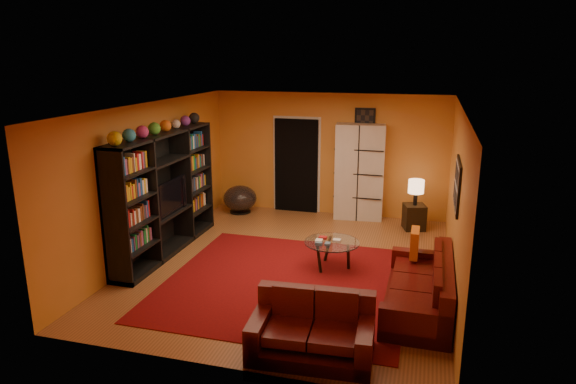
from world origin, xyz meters
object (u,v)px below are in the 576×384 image
(tv, at_px, (166,197))
(coffee_table, at_px, (332,245))
(entertainment_unit, at_px, (164,194))
(loveseat, at_px, (313,329))
(sofa, at_px, (425,289))
(bowl_chair, at_px, (240,198))
(storage_cabinet, at_px, (359,172))
(table_lamp, at_px, (416,187))
(side_table, at_px, (414,217))

(tv, relative_size, coffee_table, 1.15)
(coffee_table, bearing_deg, entertainment_unit, -179.34)
(tv, relative_size, loveseat, 0.71)
(sofa, height_order, bowl_chair, sofa)
(storage_cabinet, bearing_deg, table_lamp, -25.12)
(entertainment_unit, relative_size, coffee_table, 3.37)
(side_table, bearing_deg, bowl_chair, 178.18)
(table_lamp, bearing_deg, entertainment_unit, -150.14)
(tv, xyz_separation_m, sofa, (4.36, -0.92, -0.73))
(side_table, xyz_separation_m, table_lamp, (-0.00, 0.00, 0.61))
(sofa, bearing_deg, side_table, 94.73)
(loveseat, xyz_separation_m, storage_cabinet, (-0.21, 5.22, 0.71))
(loveseat, bearing_deg, sofa, -43.92)
(coffee_table, height_order, side_table, side_table)
(bowl_chair, distance_m, side_table, 3.73)
(sofa, xyz_separation_m, side_table, (-0.26, 3.36, -0.04))
(storage_cabinet, bearing_deg, loveseat, -93.20)
(coffee_table, height_order, table_lamp, table_lamp)
(entertainment_unit, xyz_separation_m, storage_cabinet, (2.97, 2.80, -0.05))
(storage_cabinet, bearing_deg, bowl_chair, -178.80)
(loveseat, bearing_deg, storage_cabinet, -1.22)
(sofa, relative_size, bowl_chair, 2.90)
(sofa, xyz_separation_m, table_lamp, (-0.26, 3.36, 0.57))
(storage_cabinet, height_order, bowl_chair, storage_cabinet)
(bowl_chair, relative_size, table_lamp, 1.44)
(entertainment_unit, xyz_separation_m, loveseat, (3.18, -2.42, -0.76))
(tv, xyz_separation_m, storage_cabinet, (2.92, 2.86, -0.01))
(side_table, bearing_deg, storage_cabinet, 160.38)
(side_table, bearing_deg, table_lamp, 180.00)
(entertainment_unit, xyz_separation_m, table_lamp, (4.15, 2.38, -0.19))
(sofa, distance_m, loveseat, 1.90)
(tv, relative_size, storage_cabinet, 0.51)
(side_table, bearing_deg, sofa, -85.52)
(loveseat, bearing_deg, side_table, -14.88)
(coffee_table, distance_m, table_lamp, 2.68)
(bowl_chair, bearing_deg, entertainment_unit, -99.53)
(coffee_table, bearing_deg, table_lamp, 62.69)
(bowl_chair, bearing_deg, table_lamp, -1.82)
(entertainment_unit, relative_size, table_lamp, 5.92)
(coffee_table, bearing_deg, storage_cabinet, 89.23)
(storage_cabinet, xyz_separation_m, bowl_chair, (-2.55, -0.30, -0.68))
(entertainment_unit, relative_size, storage_cabinet, 1.50)
(loveseat, distance_m, storage_cabinet, 5.27)
(storage_cabinet, bearing_deg, side_table, -25.12)
(sofa, bearing_deg, bowl_chair, 139.18)
(loveseat, xyz_separation_m, bowl_chair, (-2.76, 4.92, 0.03))
(storage_cabinet, xyz_separation_m, table_lamp, (1.17, -0.42, -0.14))
(loveseat, bearing_deg, entertainment_unit, 49.22)
(sofa, xyz_separation_m, storage_cabinet, (-1.44, 3.78, 0.71))
(entertainment_unit, relative_size, sofa, 1.42)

